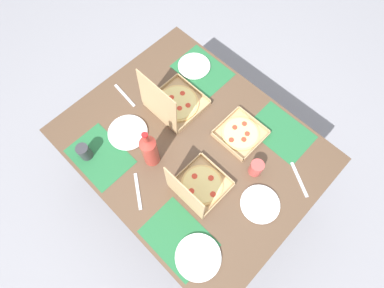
{
  "coord_description": "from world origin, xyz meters",
  "views": [
    {
      "loc": [
        -0.51,
        0.52,
        2.36
      ],
      "look_at": [
        0.0,
        0.0,
        0.73
      ],
      "focal_mm": 28.32,
      "sensor_mm": 36.0,
      "label": 1
    }
  ],
  "objects_px": {
    "pizza_box_edge_far": "(240,134)",
    "cup_dark": "(84,152)",
    "plate_far_right": "(198,257)",
    "pizza_box_corner_right": "(198,187)",
    "soda_bottle": "(150,150)",
    "plate_middle": "(128,133)",
    "plate_near_right": "(260,205)",
    "pizza_box_corner_left": "(173,103)",
    "cup_clear_left": "(256,168)",
    "plate_far_left": "(194,66)"
  },
  "relations": [
    {
      "from": "plate_far_right",
      "to": "pizza_box_corner_right",
      "type": "bearing_deg",
      "value": -45.9
    },
    {
      "from": "plate_middle",
      "to": "plate_far_right",
      "type": "height_order",
      "value": "same"
    },
    {
      "from": "pizza_box_corner_right",
      "to": "pizza_box_edge_far",
      "type": "height_order",
      "value": "pizza_box_corner_right"
    },
    {
      "from": "pizza_box_corner_right",
      "to": "cup_dark",
      "type": "height_order",
      "value": "pizza_box_corner_right"
    },
    {
      "from": "plate_near_right",
      "to": "cup_dark",
      "type": "relative_size",
      "value": 2.01
    },
    {
      "from": "plate_middle",
      "to": "soda_bottle",
      "type": "height_order",
      "value": "soda_bottle"
    },
    {
      "from": "pizza_box_corner_left",
      "to": "plate_far_right",
      "type": "height_order",
      "value": "pizza_box_corner_left"
    },
    {
      "from": "pizza_box_corner_left",
      "to": "plate_near_right",
      "type": "xyz_separation_m",
      "value": [
        -0.77,
        0.1,
        -0.04
      ]
    },
    {
      "from": "pizza_box_corner_right",
      "to": "cup_dark",
      "type": "distance_m",
      "value": 0.67
    },
    {
      "from": "pizza_box_corner_left",
      "to": "cup_dark",
      "type": "xyz_separation_m",
      "value": [
        0.13,
        0.58,
        0.0
      ]
    },
    {
      "from": "pizza_box_edge_far",
      "to": "pizza_box_corner_right",
      "type": "bearing_deg",
      "value": 97.24
    },
    {
      "from": "plate_far_right",
      "to": "cup_dark",
      "type": "xyz_separation_m",
      "value": [
        0.84,
        0.05,
        0.05
      ]
    },
    {
      "from": "plate_middle",
      "to": "plate_far_right",
      "type": "xyz_separation_m",
      "value": [
        -0.78,
        0.21,
        0.0
      ]
    },
    {
      "from": "pizza_box_corner_right",
      "to": "pizza_box_edge_far",
      "type": "distance_m",
      "value": 0.42
    },
    {
      "from": "plate_middle",
      "to": "plate_near_right",
      "type": "bearing_deg",
      "value": -165.53
    },
    {
      "from": "pizza_box_edge_far",
      "to": "plate_middle",
      "type": "relative_size",
      "value": 1.07
    },
    {
      "from": "plate_near_right",
      "to": "soda_bottle",
      "type": "height_order",
      "value": "soda_bottle"
    },
    {
      "from": "pizza_box_edge_far",
      "to": "cup_clear_left",
      "type": "height_order",
      "value": "cup_clear_left"
    },
    {
      "from": "cup_clear_left",
      "to": "soda_bottle",
      "type": "bearing_deg",
      "value": 37.39
    },
    {
      "from": "plate_near_right",
      "to": "plate_far_right",
      "type": "xyz_separation_m",
      "value": [
        0.05,
        0.42,
        -0.0
      ]
    },
    {
      "from": "soda_bottle",
      "to": "plate_far_left",
      "type": "bearing_deg",
      "value": -65.79
    },
    {
      "from": "pizza_box_corner_right",
      "to": "cup_clear_left",
      "type": "distance_m",
      "value": 0.34
    },
    {
      "from": "plate_far_right",
      "to": "plate_near_right",
      "type": "bearing_deg",
      "value": -96.92
    },
    {
      "from": "pizza_box_edge_far",
      "to": "cup_dark",
      "type": "height_order",
      "value": "cup_dark"
    },
    {
      "from": "pizza_box_edge_far",
      "to": "plate_far_left",
      "type": "height_order",
      "value": "pizza_box_edge_far"
    },
    {
      "from": "pizza_box_corner_left",
      "to": "plate_far_left",
      "type": "bearing_deg",
      "value": -67.83
    },
    {
      "from": "plate_near_right",
      "to": "cup_clear_left",
      "type": "relative_size",
      "value": 2.14
    },
    {
      "from": "pizza_box_edge_far",
      "to": "plate_far_right",
      "type": "xyz_separation_m",
      "value": [
        -0.3,
        0.67,
        -0.0
      ]
    },
    {
      "from": "pizza_box_corner_right",
      "to": "pizza_box_corner_left",
      "type": "height_order",
      "value": "pizza_box_corner_left"
    },
    {
      "from": "plate_near_right",
      "to": "cup_clear_left",
      "type": "distance_m",
      "value": 0.2
    },
    {
      "from": "plate_far_right",
      "to": "soda_bottle",
      "type": "height_order",
      "value": "soda_bottle"
    },
    {
      "from": "plate_middle",
      "to": "plate_far_right",
      "type": "bearing_deg",
      "value": 165.16
    },
    {
      "from": "plate_far_left",
      "to": "cup_dark",
      "type": "bearing_deg",
      "value": 90.06
    },
    {
      "from": "plate_far_right",
      "to": "cup_dark",
      "type": "relative_size",
      "value": 2.19
    },
    {
      "from": "cup_clear_left",
      "to": "pizza_box_corner_right",
      "type": "bearing_deg",
      "value": 62.76
    },
    {
      "from": "pizza_box_corner_right",
      "to": "soda_bottle",
      "type": "distance_m",
      "value": 0.33
    },
    {
      "from": "pizza_box_corner_right",
      "to": "plate_far_right",
      "type": "bearing_deg",
      "value": 134.1
    },
    {
      "from": "pizza_box_corner_left",
      "to": "plate_near_right",
      "type": "height_order",
      "value": "pizza_box_corner_left"
    },
    {
      "from": "pizza_box_corner_left",
      "to": "plate_far_left",
      "type": "relative_size",
      "value": 1.58
    },
    {
      "from": "plate_far_right",
      "to": "cup_clear_left",
      "type": "bearing_deg",
      "value": -80.63
    },
    {
      "from": "pizza_box_corner_right",
      "to": "cup_dark",
      "type": "relative_size",
      "value": 2.82
    },
    {
      "from": "plate_middle",
      "to": "soda_bottle",
      "type": "distance_m",
      "value": 0.26
    },
    {
      "from": "pizza_box_edge_far",
      "to": "cup_clear_left",
      "type": "distance_m",
      "value": 0.24
    },
    {
      "from": "plate_far_right",
      "to": "cup_dark",
      "type": "bearing_deg",
      "value": 3.46
    },
    {
      "from": "pizza_box_edge_far",
      "to": "cup_dark",
      "type": "relative_size",
      "value": 2.38
    },
    {
      "from": "pizza_box_corner_left",
      "to": "plate_far_right",
      "type": "xyz_separation_m",
      "value": [
        -0.72,
        0.52,
        -0.04
      ]
    },
    {
      "from": "pizza_box_edge_far",
      "to": "plate_far_right",
      "type": "relative_size",
      "value": 1.08
    },
    {
      "from": "plate_far_left",
      "to": "cup_dark",
      "type": "relative_size",
      "value": 2.01
    },
    {
      "from": "pizza_box_edge_far",
      "to": "plate_near_right",
      "type": "height_order",
      "value": "pizza_box_edge_far"
    },
    {
      "from": "plate_middle",
      "to": "plate_near_right",
      "type": "distance_m",
      "value": 0.86
    }
  ]
}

